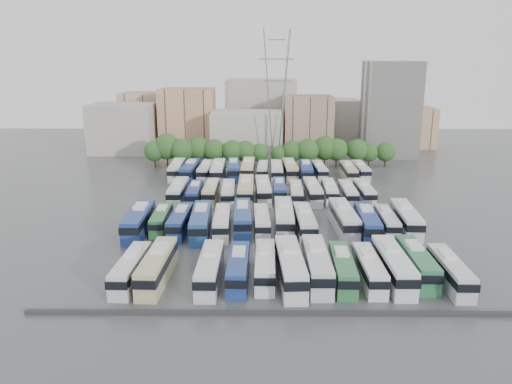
{
  "coord_description": "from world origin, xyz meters",
  "views": [
    {
      "loc": [
        -2.08,
        -82.22,
        27.63
      ],
      "look_at": [
        -2.88,
        7.01,
        3.0
      ],
      "focal_mm": 35.0,
      "sensor_mm": 36.0,
      "label": 1
    }
  ],
  "objects_px": {
    "bus_r0_s12": "(416,262)",
    "bus_r2_s8": "(296,193)",
    "bus_r3_s10": "(319,170)",
    "bus_r3_s8": "(290,170)",
    "bus_r0_s6": "(265,265)",
    "bus_r2_s2": "(195,193)",
    "bus_r2_s7": "(279,190)",
    "bus_r2_s11": "(348,193)",
    "bus_r0_s11": "(393,265)",
    "bus_r1_s12": "(387,221)",
    "bus_r2_s6": "(263,190)",
    "bus_r3_s0": "(177,169)",
    "bus_r1_s8": "(305,222)",
    "bus_r1_s11": "(367,222)",
    "bus_r3_s3": "(218,171)",
    "bus_r0_s9": "(343,268)",
    "bus_r1_s13": "(406,218)",
    "bus_r3_s1": "(190,170)",
    "bus_r3_s5": "(248,169)",
    "bus_r3_s6": "(263,170)",
    "bus_r0_s5": "(238,268)",
    "bus_r1_s1": "(161,219)",
    "apartment_tower": "(390,109)",
    "bus_r2_s5": "(246,190)",
    "bus_r0_s10": "(369,269)",
    "bus_r3_s13": "(361,170)",
    "bus_r3_s4": "(234,169)",
    "bus_r2_s4": "(228,193)",
    "electricity_pylon": "(276,90)",
    "bus_r3_s9": "(306,171)",
    "bus_r0_s2": "(157,266)",
    "bus_r1_s6": "(262,221)",
    "bus_r0_s13": "(450,271)",
    "bus_r1_s7": "(284,217)",
    "bus_r3_s7": "(277,171)",
    "bus_r2_s1": "(178,191)",
    "bus_r3_s2": "(206,171)",
    "bus_r2_s9": "(313,191)",
    "bus_r1_s3": "(201,222)",
    "bus_r1_s5": "(243,218)",
    "bus_r1_s4": "(222,222)",
    "bus_r3_s12": "(349,171)",
    "bus_r1_s10": "(344,218)",
    "bus_r2_s10": "(330,191)",
    "bus_r1_s2": "(180,221)",
    "bus_r1_s0": "(139,220)"
  },
  "relations": [
    {
      "from": "bus_r3_s8",
      "to": "bus_r3_s6",
      "type": "bearing_deg",
      "value": 172.74
    },
    {
      "from": "bus_r2_s5",
      "to": "bus_r1_s6",
      "type": "bearing_deg",
      "value": -80.3
    },
    {
      "from": "bus_r3_s9",
      "to": "bus_r0_s2",
      "type": "bearing_deg",
      "value": -111.89
    },
    {
      "from": "bus_r3_s10",
      "to": "bus_r3_s7",
      "type": "bearing_deg",
      "value": -173.92
    },
    {
      "from": "bus_r0_s5",
      "to": "bus_r1_s1",
      "type": "distance_m",
      "value": 23.6
    },
    {
      "from": "bus_r2_s6",
      "to": "bus_r3_s3",
      "type": "xyz_separation_m",
      "value": [
        -10.2,
        16.35,
        0.05
      ]
    },
    {
      "from": "bus_r1_s12",
      "to": "bus_r2_s5",
      "type": "bearing_deg",
      "value": 145.54
    },
    {
      "from": "apartment_tower",
      "to": "bus_r1_s8",
      "type": "height_order",
      "value": "apartment_tower"
    },
    {
      "from": "bus_r2_s6",
      "to": "bus_r3_s0",
      "type": "relative_size",
      "value": 1.01
    },
    {
      "from": "bus_r1_s7",
      "to": "bus_r3_s6",
      "type": "relative_size",
      "value": 1.22
    },
    {
      "from": "bus_r2_s7",
      "to": "bus_r2_s11",
      "type": "distance_m",
      "value": 13.4
    },
    {
      "from": "bus_r0_s6",
      "to": "bus_r3_s9",
      "type": "xyz_separation_m",
      "value": [
        9.84,
        52.77,
        0.15
      ]
    },
    {
      "from": "bus_r2_s11",
      "to": "bus_r3_s6",
      "type": "xyz_separation_m",
      "value": [
        -16.48,
        19.6,
        -0.03
      ]
    },
    {
      "from": "bus_r3_s1",
      "to": "bus_r2_s11",
      "type": "bearing_deg",
      "value": -25.8
    },
    {
      "from": "bus_r0_s10",
      "to": "bus_r1_s1",
      "type": "bearing_deg",
      "value": 146.7
    },
    {
      "from": "apartment_tower",
      "to": "bus_r2_s5",
      "type": "xyz_separation_m",
      "value": [
        -38.88,
        -46.58,
        -10.89
      ]
    },
    {
      "from": "bus_r1_s11",
      "to": "bus_r3_s8",
      "type": "xyz_separation_m",
      "value": [
        -10.13,
        37.43,
        -0.01
      ]
    },
    {
      "from": "bus_r0_s5",
      "to": "bus_r3_s2",
      "type": "distance_m",
      "value": 54.86
    },
    {
      "from": "bus_r1_s5",
      "to": "bus_r3_s7",
      "type": "distance_m",
      "value": 35.07
    },
    {
      "from": "bus_r2_s9",
      "to": "bus_r1_s3",
      "type": "bearing_deg",
      "value": -137.51
    },
    {
      "from": "bus_r0_s9",
      "to": "bus_r0_s10",
      "type": "xyz_separation_m",
      "value": [
        3.34,
        -0.02,
        -0.04
      ]
    },
    {
      "from": "bus_r0_s12",
      "to": "bus_r2_s8",
      "type": "bearing_deg",
      "value": 111.45
    },
    {
      "from": "bus_r1_s12",
      "to": "bus_r1_s3",
      "type": "bearing_deg",
      "value": -175.2
    },
    {
      "from": "bus_r1_s5",
      "to": "bus_r0_s12",
      "type": "bearing_deg",
      "value": -39.85
    },
    {
      "from": "bus_r1_s6",
      "to": "bus_r1_s11",
      "type": "xyz_separation_m",
      "value": [
        16.76,
        -1.01,
        0.25
      ]
    },
    {
      "from": "bus_r3_s6",
      "to": "bus_r1_s6",
      "type": "bearing_deg",
      "value": -88.23
    },
    {
      "from": "bus_r1_s12",
      "to": "apartment_tower",
      "type": "bearing_deg",
      "value": 78.35
    },
    {
      "from": "bus_r3_s10",
      "to": "bus_r3_s8",
      "type": "bearing_deg",
      "value": -178.15
    },
    {
      "from": "bus_r0_s13",
      "to": "apartment_tower",
      "type": "bearing_deg",
      "value": 82.08
    },
    {
      "from": "bus_r1_s6",
      "to": "bus_r2_s4",
      "type": "xyz_separation_m",
      "value": [
        -6.47,
        17.07,
        0.04
      ]
    },
    {
      "from": "bus_r2_s1",
      "to": "bus_r3_s2",
      "type": "bearing_deg",
      "value": 79.05
    },
    {
      "from": "bus_r0_s10",
      "to": "bus_r3_s13",
      "type": "xyz_separation_m",
      "value": [
        9.64,
        55.43,
        -0.03
      ]
    },
    {
      "from": "bus_r0_s10",
      "to": "bus_r1_s8",
      "type": "relative_size",
      "value": 0.91
    },
    {
      "from": "bus_r1_s2",
      "to": "bus_r1_s5",
      "type": "bearing_deg",
      "value": 8.56
    },
    {
      "from": "bus_r1_s11",
      "to": "bus_r3_s0",
      "type": "relative_size",
      "value": 1.02
    },
    {
      "from": "bus_r0_s11",
      "to": "bus_r1_s12",
      "type": "relative_size",
      "value": 1.19
    },
    {
      "from": "bus_r2_s10",
      "to": "bus_r2_s6",
      "type": "bearing_deg",
      "value": -177.53
    },
    {
      "from": "apartment_tower",
      "to": "bus_r3_s10",
      "type": "xyz_separation_m",
      "value": [
        -22.37,
        -27.05,
        -11.3
      ]
    },
    {
      "from": "electricity_pylon",
      "to": "bus_r2_s2",
      "type": "distance_m",
      "value": 45.88
    },
    {
      "from": "bus_r3_s12",
      "to": "bus_r1_s10",
      "type": "bearing_deg",
      "value": -100.88
    },
    {
      "from": "bus_r3_s1",
      "to": "bus_r3_s5",
      "type": "height_order",
      "value": "bus_r3_s5"
    },
    {
      "from": "bus_r0_s10",
      "to": "bus_r3_s4",
      "type": "height_order",
      "value": "bus_r3_s4"
    },
    {
      "from": "bus_r1_s8",
      "to": "bus_r1_s11",
      "type": "xyz_separation_m",
      "value": [
        9.94,
        -0.06,
        0.06
      ]
    },
    {
      "from": "bus_r0_s6",
      "to": "bus_r2_s2",
      "type": "distance_m",
      "value": 36.94
    },
    {
      "from": "bus_r2_s8",
      "to": "bus_r3_s5",
      "type": "height_order",
      "value": "bus_r3_s5"
    },
    {
      "from": "bus_r1_s0",
      "to": "bus_r1_s13",
      "type": "height_order",
      "value": "bus_r1_s0"
    },
    {
      "from": "bus_r0_s9",
      "to": "bus_r1_s13",
      "type": "relative_size",
      "value": 0.9
    },
    {
      "from": "bus_r2_s2",
      "to": "bus_r2_s4",
      "type": "bearing_deg",
      "value": 1.03
    },
    {
      "from": "bus_r3_s4",
      "to": "bus_r2_s7",
      "type": "bearing_deg",
      "value": -62.72
    },
    {
      "from": "bus_r1_s4",
      "to": "bus_r2_s6",
      "type": "distance_m",
      "value": 20.31
    }
  ]
}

